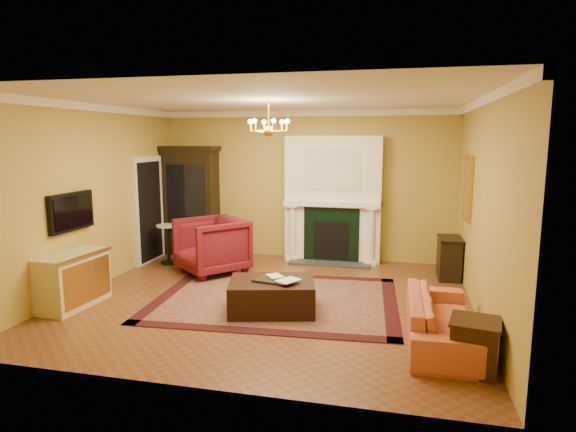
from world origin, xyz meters
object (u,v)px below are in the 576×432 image
(coral_sofa, at_px, (441,311))
(commode, at_px, (73,280))
(china_cabinet, at_px, (191,203))
(end_table, at_px, (474,347))
(pedestal_table, at_px, (168,241))
(wingback_armchair, at_px, (212,243))
(console_table, at_px, (449,259))
(leather_ottoman, at_px, (272,296))

(coral_sofa, bearing_deg, commode, 88.61)
(china_cabinet, distance_m, end_table, 6.70)
(pedestal_table, height_order, coral_sofa, pedestal_table)
(wingback_armchair, height_order, console_table, wingback_armchair)
(end_table, distance_m, console_table, 3.55)
(commode, relative_size, console_table, 1.50)
(coral_sofa, distance_m, leather_ottoman, 2.32)
(china_cabinet, height_order, wingback_armchair, china_cabinet)
(pedestal_table, distance_m, leather_ottoman, 3.43)
(wingback_armchair, bearing_deg, coral_sofa, 11.32)
(end_table, bearing_deg, leather_ottoman, 154.22)
(china_cabinet, relative_size, end_table, 4.07)
(china_cabinet, height_order, leather_ottoman, china_cabinet)
(wingback_armchair, bearing_deg, end_table, 5.96)
(end_table, height_order, console_table, console_table)
(console_table, bearing_deg, wingback_armchair, -172.99)
(end_table, relative_size, console_table, 0.76)
(commode, distance_m, coral_sofa, 5.16)
(commode, distance_m, end_table, 5.51)
(pedestal_table, xyz_separation_m, console_table, (5.29, 0.20, -0.10))
(console_table, relative_size, leather_ottoman, 0.60)
(china_cabinet, height_order, commode, china_cabinet)
(leather_ottoman, bearing_deg, pedestal_table, 127.73)
(coral_sofa, xyz_separation_m, console_table, (0.35, 2.84, -0.02))
(china_cabinet, height_order, coral_sofa, china_cabinet)
(wingback_armchair, distance_m, pedestal_table, 1.17)
(coral_sofa, xyz_separation_m, leather_ottoman, (-2.26, 0.52, -0.14))
(coral_sofa, distance_m, console_table, 2.86)
(console_table, bearing_deg, end_table, -92.36)
(pedestal_table, height_order, leather_ottoman, pedestal_table)
(china_cabinet, xyz_separation_m, pedestal_table, (-0.11, -0.89, -0.64))
(pedestal_table, xyz_separation_m, leather_ottoman, (2.69, -2.12, -0.21))
(china_cabinet, distance_m, wingback_armchair, 1.72)
(coral_sofa, bearing_deg, leather_ottoman, 76.55)
(console_table, bearing_deg, coral_sofa, -98.39)
(commode, bearing_deg, end_table, -4.82)
(wingback_armchair, xyz_separation_m, leather_ottoman, (1.60, -1.70, -0.32))
(coral_sofa, distance_m, end_table, 0.78)
(commode, height_order, console_table, commode)
(end_table, relative_size, leather_ottoman, 0.45)
(leather_ottoman, bearing_deg, console_table, 27.74)
(wingback_armchair, distance_m, coral_sofa, 4.45)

